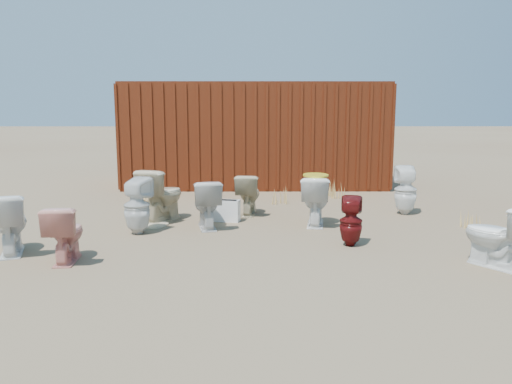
{
  "coord_description": "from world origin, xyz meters",
  "views": [
    {
      "loc": [
        -0.03,
        -6.91,
        1.78
      ],
      "look_at": [
        0.0,
        0.6,
        0.55
      ],
      "focal_mm": 35.0,
      "sensor_mm": 36.0,
      "label": 1
    }
  ],
  "objects_px": {
    "toilet_front_pink": "(65,233)",
    "toilet_front_maroon": "(351,221)",
    "shipping_container": "(255,135)",
    "loose_tank": "(224,210)",
    "toilet_front_a": "(9,224)",
    "toilet_back_beige_right": "(162,195)",
    "toilet_back_beige_left": "(248,194)",
    "toilet_front_e": "(496,235)",
    "toilet_back_e": "(406,190)",
    "toilet_front_c": "(206,204)",
    "toilet_back_a": "(137,206)",
    "toilet_back_yellowlid": "(315,201)"
  },
  "relations": [
    {
      "from": "toilet_back_beige_right",
      "to": "toilet_back_yellowlid",
      "type": "relative_size",
      "value": 1.1
    },
    {
      "from": "toilet_front_e",
      "to": "toilet_back_e",
      "type": "height_order",
      "value": "toilet_back_e"
    },
    {
      "from": "toilet_front_maroon",
      "to": "loose_tank",
      "type": "bearing_deg",
      "value": -27.73
    },
    {
      "from": "toilet_front_e",
      "to": "toilet_back_beige_right",
      "type": "relative_size",
      "value": 0.87
    },
    {
      "from": "toilet_back_e",
      "to": "loose_tank",
      "type": "xyz_separation_m",
      "value": [
        -3.1,
        -0.54,
        -0.24
      ]
    },
    {
      "from": "toilet_back_beige_left",
      "to": "toilet_front_pink",
      "type": "bearing_deg",
      "value": 59.1
    },
    {
      "from": "shipping_container",
      "to": "toilet_front_pink",
      "type": "distance_m",
      "value": 6.8
    },
    {
      "from": "toilet_front_maroon",
      "to": "toilet_back_beige_left",
      "type": "bearing_deg",
      "value": -43.12
    },
    {
      "from": "toilet_back_a",
      "to": "toilet_back_e",
      "type": "height_order",
      "value": "toilet_back_e"
    },
    {
      "from": "toilet_front_pink",
      "to": "toilet_back_beige_left",
      "type": "xyz_separation_m",
      "value": [
        2.14,
        2.72,
        0.01
      ]
    },
    {
      "from": "toilet_front_a",
      "to": "toilet_front_pink",
      "type": "distance_m",
      "value": 0.89
    },
    {
      "from": "toilet_front_pink",
      "to": "toilet_front_maroon",
      "type": "distance_m",
      "value": 3.58
    },
    {
      "from": "toilet_front_maroon",
      "to": "toilet_back_beige_right",
      "type": "distance_m",
      "value": 3.19
    },
    {
      "from": "toilet_front_c",
      "to": "toilet_back_beige_left",
      "type": "relative_size",
      "value": 1.06
    },
    {
      "from": "loose_tank",
      "to": "shipping_container",
      "type": "bearing_deg",
      "value": 94.9
    },
    {
      "from": "toilet_front_pink",
      "to": "toilet_back_a",
      "type": "xyz_separation_m",
      "value": [
        0.54,
        1.35,
        0.07
      ]
    },
    {
      "from": "toilet_front_a",
      "to": "toilet_back_e",
      "type": "bearing_deg",
      "value": -177.04
    },
    {
      "from": "toilet_front_pink",
      "to": "toilet_back_beige_left",
      "type": "bearing_deg",
      "value": -133.68
    },
    {
      "from": "loose_tank",
      "to": "toilet_back_a",
      "type": "bearing_deg",
      "value": -133.29
    },
    {
      "from": "toilet_back_a",
      "to": "toilet_back_e",
      "type": "bearing_deg",
      "value": -140.69
    },
    {
      "from": "toilet_front_e",
      "to": "toilet_back_a",
      "type": "relative_size",
      "value": 0.9
    },
    {
      "from": "toilet_back_e",
      "to": "toilet_back_beige_left",
      "type": "bearing_deg",
      "value": 5.06
    },
    {
      "from": "toilet_front_a",
      "to": "toilet_front_c",
      "type": "height_order",
      "value": "toilet_front_a"
    },
    {
      "from": "shipping_container",
      "to": "toilet_front_pink",
      "type": "height_order",
      "value": "shipping_container"
    },
    {
      "from": "toilet_back_beige_left",
      "to": "toilet_back_beige_right",
      "type": "distance_m",
      "value": 1.48
    },
    {
      "from": "shipping_container",
      "to": "loose_tank",
      "type": "height_order",
      "value": "shipping_container"
    },
    {
      "from": "toilet_front_a",
      "to": "toilet_front_e",
      "type": "relative_size",
      "value": 1.03
    },
    {
      "from": "loose_tank",
      "to": "toilet_front_pink",
      "type": "bearing_deg",
      "value": -116.71
    },
    {
      "from": "toilet_back_beige_left",
      "to": "toilet_back_yellowlid",
      "type": "distance_m",
      "value": 1.33
    },
    {
      "from": "toilet_front_e",
      "to": "toilet_back_yellowlid",
      "type": "distance_m",
      "value": 2.8
    },
    {
      "from": "toilet_front_maroon",
      "to": "toilet_back_a",
      "type": "xyz_separation_m",
      "value": [
        -2.98,
        0.67,
        0.08
      ]
    },
    {
      "from": "toilet_front_e",
      "to": "loose_tank",
      "type": "height_order",
      "value": "toilet_front_e"
    },
    {
      "from": "shipping_container",
      "to": "toilet_front_c",
      "type": "xyz_separation_m",
      "value": [
        -0.76,
        -4.65,
        -0.83
      ]
    },
    {
      "from": "toilet_front_pink",
      "to": "toilet_back_a",
      "type": "relative_size",
      "value": 0.83
    },
    {
      "from": "toilet_back_beige_left",
      "to": "toilet_back_e",
      "type": "distance_m",
      "value": 2.71
    },
    {
      "from": "toilet_front_c",
      "to": "toilet_back_e",
      "type": "relative_size",
      "value": 0.89
    },
    {
      "from": "toilet_front_a",
      "to": "toilet_back_beige_right",
      "type": "distance_m",
      "value": 2.46
    },
    {
      "from": "shipping_container",
      "to": "toilet_front_maroon",
      "type": "xyz_separation_m",
      "value": [
        1.25,
        -5.67,
        -0.87
      ]
    },
    {
      "from": "shipping_container",
      "to": "toilet_front_a",
      "type": "height_order",
      "value": "shipping_container"
    },
    {
      "from": "toilet_front_c",
      "to": "toilet_front_e",
      "type": "relative_size",
      "value": 1.0
    },
    {
      "from": "toilet_back_e",
      "to": "toilet_front_pink",
      "type": "bearing_deg",
      "value": 34.1
    },
    {
      "from": "toilet_front_pink",
      "to": "toilet_front_c",
      "type": "relative_size",
      "value": 0.92
    },
    {
      "from": "toilet_front_maroon",
      "to": "loose_tank",
      "type": "distance_m",
      "value": 2.33
    },
    {
      "from": "shipping_container",
      "to": "toilet_back_beige_right",
      "type": "height_order",
      "value": "shipping_container"
    },
    {
      "from": "toilet_front_maroon",
      "to": "toilet_front_e",
      "type": "height_order",
      "value": "toilet_front_e"
    },
    {
      "from": "toilet_front_a",
      "to": "shipping_container",
      "type": "bearing_deg",
      "value": -137.1
    },
    {
      "from": "toilet_back_beige_right",
      "to": "toilet_back_e",
      "type": "relative_size",
      "value": 1.02
    },
    {
      "from": "toilet_back_beige_right",
      "to": "loose_tank",
      "type": "bearing_deg",
      "value": -157.55
    },
    {
      "from": "toilet_back_beige_right",
      "to": "toilet_back_beige_left",
      "type": "bearing_deg",
      "value": -136.01
    },
    {
      "from": "shipping_container",
      "to": "toilet_front_e",
      "type": "relative_size",
      "value": 8.05
    }
  ]
}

